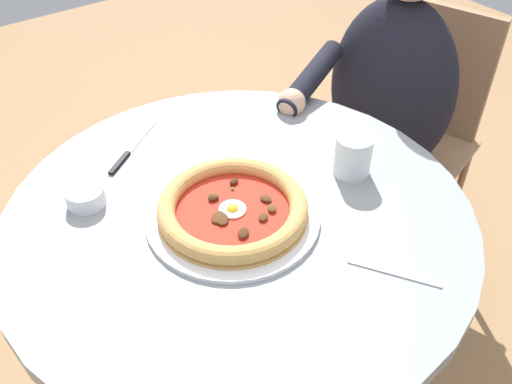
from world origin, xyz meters
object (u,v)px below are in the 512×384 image
object	(u,v)px
dining_table	(240,262)
water_glass	(353,158)
pizza_on_plate	(233,210)
steak_knife	(127,154)
cafe_chair_diner	(403,122)
diner_person	(379,151)
fork_utensil	(394,273)
ramekin_capers	(85,196)

from	to	relation	value
dining_table	water_glass	size ratio (longest dim) A/B	10.22
pizza_on_plate	steak_knife	xyz separation A→B (m)	(-0.31, -0.07, -0.02)
dining_table	cafe_chair_diner	distance (m)	0.83
diner_person	cafe_chair_diner	world-z (taller)	diner_person
water_glass	cafe_chair_diner	world-z (taller)	cafe_chair_diner
fork_utensil	steak_knife	bearing A→B (deg)	-159.75
pizza_on_plate	water_glass	size ratio (longest dim) A/B	3.72
cafe_chair_diner	water_glass	bearing A→B (deg)	-62.30
steak_knife	cafe_chair_diner	xyz separation A→B (m)	(0.06, 0.88, -0.23)
water_glass	diner_person	bearing A→B (deg)	121.56
fork_utensil	pizza_on_plate	bearing A→B (deg)	-153.07
steak_knife	ramekin_capers	bearing A→B (deg)	-54.51
steak_knife	pizza_on_plate	bearing A→B (deg)	13.47
diner_person	cafe_chair_diner	size ratio (longest dim) A/B	1.31
cafe_chair_diner	dining_table	bearing A→B (deg)	-73.52
water_glass	steak_knife	xyz separation A→B (m)	(-0.34, -0.36, -0.04)
pizza_on_plate	cafe_chair_diner	xyz separation A→B (m)	(-0.24, 0.81, -0.25)
steak_knife	diner_person	xyz separation A→B (m)	(0.10, 0.74, -0.26)
ramekin_capers	steak_knife	bearing A→B (deg)	125.49
steak_knife	dining_table	bearing A→B (deg)	17.45
ramekin_capers	cafe_chair_diner	bearing A→B (deg)	91.99
water_glass	dining_table	bearing A→B (deg)	-99.34
steak_knife	cafe_chair_diner	size ratio (longest dim) A/B	0.20
steak_knife	ramekin_capers	xyz separation A→B (m)	(0.10, -0.14, 0.02)
water_glass	pizza_on_plate	bearing A→B (deg)	-96.66
ramekin_capers	fork_utensil	distance (m)	0.61
water_glass	fork_utensil	world-z (taller)	water_glass
ramekin_capers	cafe_chair_diner	distance (m)	1.05
ramekin_capers	fork_utensil	xyz separation A→B (m)	(0.49, 0.36, -0.02)
water_glass	cafe_chair_diner	size ratio (longest dim) A/B	0.10
dining_table	diner_person	distance (m)	0.69
fork_utensil	diner_person	bearing A→B (deg)	133.04
dining_table	pizza_on_plate	distance (m)	0.17
water_glass	fork_utensil	size ratio (longest dim) A/B	0.63
pizza_on_plate	ramekin_capers	distance (m)	0.30
pizza_on_plate	diner_person	bearing A→B (deg)	106.97
dining_table	fork_utensil	bearing A→B (deg)	22.97
water_glass	steak_knife	distance (m)	0.49
ramekin_capers	cafe_chair_diner	xyz separation A→B (m)	(-0.04, 1.02, -0.25)
fork_utensil	ramekin_capers	bearing A→B (deg)	-144.28
dining_table	fork_utensil	distance (m)	0.35
pizza_on_plate	ramekin_capers	xyz separation A→B (m)	(-0.21, -0.21, -0.00)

